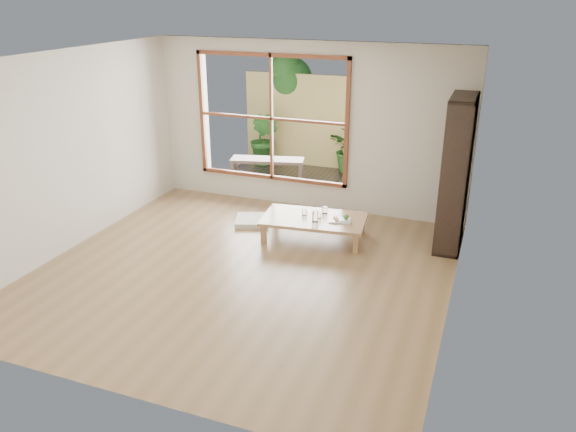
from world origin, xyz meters
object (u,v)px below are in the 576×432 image
object	(u,v)px
garden_bench	(267,162)
bookshelf	(456,174)
low_table	(314,220)
food_tray	(341,219)

from	to	relation	value
garden_bench	bookshelf	bearing A→B (deg)	-39.49
low_table	garden_bench	world-z (taller)	garden_bench
food_tray	garden_bench	bearing A→B (deg)	120.17
bookshelf	garden_bench	distance (m)	3.82
bookshelf	low_table	bearing A→B (deg)	-165.54
low_table	garden_bench	xyz separation A→B (m)	(-1.58, 2.09, 0.10)
low_table	garden_bench	size ratio (longest dim) A/B	1.11
low_table	food_tray	world-z (taller)	food_tray
food_tray	bookshelf	bearing A→B (deg)	4.22
low_table	garden_bench	bearing A→B (deg)	120.71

